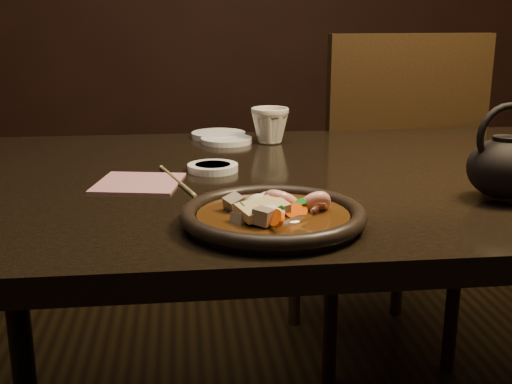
{
  "coord_description": "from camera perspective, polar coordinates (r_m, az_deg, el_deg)",
  "views": [
    {
      "loc": [
        -0.3,
        -1.15,
        1.04
      ],
      "look_at": [
        -0.2,
        -0.3,
        0.8
      ],
      "focal_mm": 45.0,
      "sensor_mm": 36.0,
      "label": 1
    }
  ],
  "objects": [
    {
      "name": "stirfry",
      "position": [
        0.9,
        1.54,
        -1.82
      ],
      "size": [
        0.16,
        0.15,
        0.06
      ],
      "color": "#341C09",
      "rests_on": "plate"
    },
    {
      "name": "chair",
      "position": [
        1.91,
        11.25,
        0.1
      ],
      "size": [
        0.51,
        0.51,
        0.99
      ],
      "rotation": [
        0.0,
        0.0,
        3.24
      ],
      "color": "black",
      "rests_on": "floor"
    },
    {
      "name": "tea_cup",
      "position": [
        1.49,
        1.24,
        6.05
      ],
      "size": [
        0.11,
        0.1,
        0.09
      ],
      "primitive_type": "imported",
      "rotation": [
        0.0,
        0.0,
        -0.24
      ],
      "color": "beige",
      "rests_on": "table"
    },
    {
      "name": "saucer_left",
      "position": [
        1.5,
        -2.64,
        4.62
      ],
      "size": [
        0.12,
        0.12,
        0.01
      ],
      "primitive_type": "cylinder",
      "color": "white",
      "rests_on": "table"
    },
    {
      "name": "teapot",
      "position": [
        1.09,
        21.18,
        2.27
      ],
      "size": [
        0.14,
        0.11,
        0.15
      ],
      "rotation": [
        0.0,
        0.0,
        0.14
      ],
      "color": "black",
      "rests_on": "table"
    },
    {
      "name": "napkin",
      "position": [
        1.15,
        -10.38,
        0.81
      ],
      "size": [
        0.17,
        0.17,
        0.0
      ],
      "primitive_type": "cube",
      "rotation": [
        0.0,
        0.0,
        -0.2
      ],
      "color": "#AD6A71",
      "rests_on": "table"
    },
    {
      "name": "soy_dish",
      "position": [
        1.22,
        -3.86,
        2.18
      ],
      "size": [
        0.1,
        0.1,
        0.01
      ],
      "primitive_type": "cylinder",
      "color": "white",
      "rests_on": "table"
    },
    {
      "name": "plate",
      "position": [
        0.9,
        1.53,
        -2.19
      ],
      "size": [
        0.26,
        0.26,
        0.03
      ],
      "color": "black",
      "rests_on": "table"
    },
    {
      "name": "chopsticks",
      "position": [
        1.15,
        -7.06,
        1.05
      ],
      "size": [
        0.07,
        0.22,
        0.01
      ],
      "rotation": [
        0.0,
        0.0,
        0.27
      ],
      "color": "tan",
      "rests_on": "table"
    },
    {
      "name": "saucer_right",
      "position": [
        1.56,
        -3.35,
        5.09
      ],
      "size": [
        0.13,
        0.13,
        0.01
      ],
      "primitive_type": "cylinder",
      "color": "white",
      "rests_on": "table"
    },
    {
      "name": "table",
      "position": [
        1.24,
        7.52,
        -1.7
      ],
      "size": [
        1.6,
        0.9,
        0.75
      ],
      "color": "black",
      "rests_on": "floor"
    }
  ]
}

